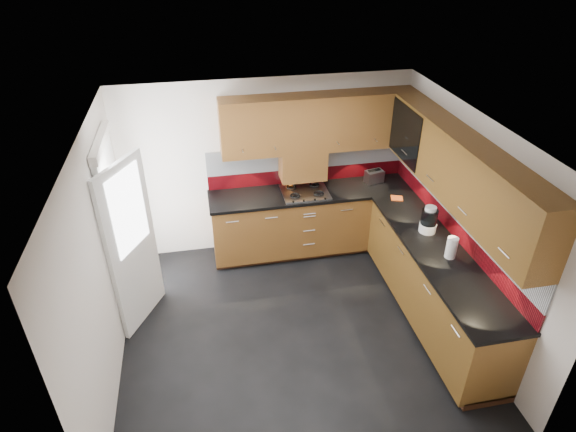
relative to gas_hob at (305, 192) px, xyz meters
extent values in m
cube|color=black|center=(-0.45, -1.47, -0.97)|extent=(4.00, 3.80, 0.02)
cube|color=white|center=(-0.45, -1.47, 1.49)|extent=(4.00, 3.80, 0.10)
cube|color=silver|center=(-0.45, 0.37, 0.24)|extent=(4.00, 0.08, 2.64)
cube|color=silver|center=(-0.45, -3.31, 0.24)|extent=(4.00, 0.08, 2.64)
cube|color=silver|center=(-2.39, -1.47, 0.24)|extent=(0.08, 3.80, 2.64)
cube|color=silver|center=(1.49, -1.47, 0.24)|extent=(0.08, 3.80, 2.64)
cube|color=#5B3B14|center=(0.10, 0.03, -0.48)|extent=(2.70, 0.60, 0.95)
cube|color=brown|center=(1.15, -1.57, -0.48)|extent=(0.60, 2.60, 0.95)
cube|color=#3E2011|center=(0.10, 0.06, -0.91)|extent=(2.70, 0.54, 0.10)
cube|color=#3E2011|center=(1.18, -1.57, -0.91)|extent=(0.54, 2.60, 0.10)
cube|color=black|center=(0.09, 0.02, -0.04)|extent=(2.72, 0.62, 0.04)
cube|color=black|center=(1.14, -1.59, -0.04)|extent=(0.62, 2.60, 0.04)
cube|color=#66090F|center=(0.10, 0.32, 0.08)|extent=(2.70, 0.02, 0.20)
cube|color=silver|center=(0.10, 0.32, 0.35)|extent=(2.70, 0.02, 0.34)
cube|color=#66090F|center=(1.44, -1.27, 0.08)|extent=(0.02, 3.20, 0.20)
cube|color=silver|center=(1.44, -1.27, 0.35)|extent=(0.02, 3.20, 0.34)
cube|color=#5B3B14|center=(0.20, 0.17, 0.88)|extent=(2.50, 0.33, 0.72)
cube|color=brown|center=(1.28, -1.43, 0.88)|extent=(0.33, 2.87, 0.72)
cube|color=silver|center=(0.05, -0.01, 0.67)|extent=(1.80, 0.01, 0.16)
cube|color=silver|center=(1.11, -1.47, 0.67)|extent=(0.01, 2.00, 0.16)
cube|color=#5B3B14|center=(0.00, 0.17, 0.32)|extent=(0.60, 0.33, 0.40)
cube|color=black|center=(1.11, -0.40, 0.88)|extent=(0.01, 0.80, 0.66)
cube|color=#FFD18C|center=(1.42, -0.40, 0.88)|extent=(0.01, 0.76, 0.64)
cube|color=black|center=(1.28, -0.40, 0.90)|extent=(0.29, 0.76, 0.01)
cylinder|color=black|center=(1.28, -0.65, 1.00)|extent=(0.07, 0.07, 0.16)
cylinder|color=black|center=(1.28, -0.50, 1.00)|extent=(0.07, 0.07, 0.16)
cylinder|color=white|center=(1.28, -0.35, 1.00)|extent=(0.07, 0.07, 0.16)
cylinder|color=black|center=(1.28, -0.20, 1.00)|extent=(0.07, 0.07, 0.16)
cube|color=white|center=(-2.31, -0.57, 0.06)|extent=(0.06, 0.95, 2.04)
cube|color=white|center=(-2.13, -0.92, 0.04)|extent=(0.42, 0.73, 1.98)
cube|color=white|center=(-2.10, -0.92, 0.49)|extent=(0.28, 0.50, 0.90)
cube|color=silver|center=(0.00, 0.01, -0.01)|extent=(0.61, 0.52, 0.02)
torus|color=black|center=(-0.16, -0.11, 0.02)|extent=(0.14, 0.14, 0.02)
torus|color=black|center=(0.16, -0.11, 0.02)|extent=(0.14, 0.14, 0.02)
torus|color=black|center=(-0.16, 0.14, 0.02)|extent=(0.14, 0.14, 0.02)
torus|color=black|center=(0.16, 0.14, 0.02)|extent=(0.14, 0.14, 0.02)
cube|color=black|center=(0.00, -0.24, 0.00)|extent=(0.46, 0.04, 0.02)
cylinder|color=#D35B13|center=(-0.15, 0.22, 0.05)|extent=(0.11, 0.11, 0.14)
cylinder|color=olive|center=(-0.15, 0.24, 0.22)|extent=(0.05, 0.02, 0.27)
cylinder|color=olive|center=(-0.15, 0.24, 0.21)|extent=(0.05, 0.02, 0.25)
cylinder|color=olive|center=(-0.16, 0.24, 0.23)|extent=(0.05, 0.03, 0.29)
cylinder|color=olive|center=(-0.14, 0.24, 0.20)|extent=(0.04, 0.04, 0.24)
cylinder|color=olive|center=(-0.17, 0.23, 0.22)|extent=(0.03, 0.05, 0.26)
cube|color=silver|center=(1.00, 0.12, 0.07)|extent=(0.26, 0.19, 0.17)
cube|color=black|center=(1.00, 0.12, 0.16)|extent=(0.18, 0.06, 0.01)
cube|color=black|center=(1.00, 0.16, 0.16)|extent=(0.18, 0.06, 0.01)
cylinder|color=white|center=(1.18, -1.18, 0.04)|extent=(0.20, 0.20, 0.11)
cylinder|color=black|center=(1.18, -1.18, 0.18)|extent=(0.18, 0.18, 0.17)
cylinder|color=white|center=(1.18, -1.18, 0.29)|extent=(0.13, 0.13, 0.04)
cylinder|color=white|center=(1.20, -1.69, 0.11)|extent=(0.12, 0.12, 0.24)
cube|color=#DD5318|center=(1.13, -0.39, -0.01)|extent=(0.18, 0.17, 0.02)
camera|label=1|loc=(-1.30, -5.43, 3.05)|focal=30.00mm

